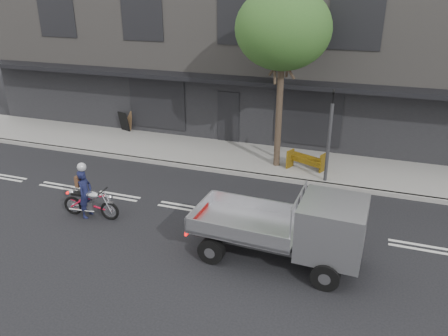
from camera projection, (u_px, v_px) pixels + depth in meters
ground at (182, 207)px, 14.29m from camera, size 80.00×80.00×0.00m
sidewalk at (228, 156)px, 18.35m from camera, size 32.00×3.20×0.15m
kerb at (214, 170)px, 16.96m from camera, size 32.00×0.20×0.15m
building_main at (269, 41)px, 22.56m from camera, size 26.00×10.00×8.00m
street_tree at (283, 29)px, 15.22m from camera, size 3.40×3.40×6.74m
traffic_light_pole at (329, 141)px, 15.29m from camera, size 0.12×0.12×3.50m
motorcycle at (91, 202)px, 13.52m from camera, size 1.91×0.55×0.98m
rider at (85, 194)px, 13.46m from camera, size 0.40×0.58×1.54m
flatbed_ute at (315, 228)px, 10.86m from camera, size 4.43×1.97×2.02m
construction_barrier at (306, 162)px, 16.48m from camera, size 1.45×1.04×0.76m
sandwich_board at (124, 122)px, 20.99m from camera, size 0.69×0.56×0.95m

